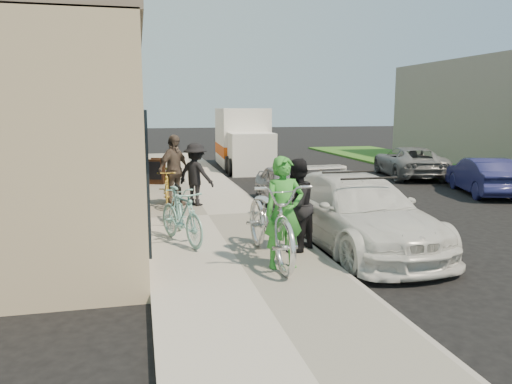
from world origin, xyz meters
TOP-DOWN VIEW (x-y plane):
  - ground at (0.00, 0.00)m, footprint 120.00×120.00m
  - sidewalk at (-2.00, 3.00)m, footprint 3.00×34.00m
  - curb at (-0.45, 3.00)m, footprint 0.12×34.00m
  - storefront at (-5.24, 7.99)m, footprint 3.60×20.00m
  - bike_rack at (-2.76, 2.37)m, footprint 0.11×0.61m
  - sandwich_board at (-3.04, 8.30)m, footprint 0.68×0.69m
  - sedan_white at (0.53, 0.08)m, footprint 2.25×4.98m
  - sedan_silver at (0.41, 4.38)m, footprint 1.40×3.36m
  - moving_truck at (1.04, 13.37)m, footprint 2.33×5.58m
  - far_car_blue at (7.03, 4.81)m, footprint 2.21×3.77m
  - far_car_gray at (6.84, 8.95)m, footprint 2.90×4.68m
  - tandem_bike at (-1.44, -0.83)m, footprint 0.98×2.67m
  - woman_rider at (-1.34, -1.28)m, footprint 0.69×0.48m
  - man_standing at (-0.86, -0.41)m, footprint 1.04×1.02m
  - cruiser_bike_a at (-2.84, 0.59)m, footprint 1.09×1.85m
  - cruiser_bike_b at (-2.77, 2.19)m, footprint 0.59×1.66m
  - cruiser_bike_c at (-2.89, 4.42)m, footprint 0.59×1.69m
  - bystander_a at (-2.14, 4.29)m, footprint 1.20×1.19m
  - bystander_b at (-2.71, 4.37)m, footprint 1.12×1.10m

SIDE VIEW (x-z plane):
  - ground at x=0.00m, z-range 0.00..0.00m
  - curb at x=-0.45m, z-range 0.00..0.13m
  - sidewalk at x=-2.00m, z-range 0.00..0.15m
  - sedan_silver at x=0.41m, z-range 0.00..1.14m
  - cruiser_bike_b at x=-2.77m, z-range 0.15..1.02m
  - far_car_blue at x=7.03m, z-range 0.00..1.18m
  - sandwich_board at x=-3.04m, z-range 0.16..1.03m
  - far_car_gray at x=6.84m, z-range 0.00..1.21m
  - cruiser_bike_c at x=-2.89m, z-range 0.15..1.14m
  - bike_rack at x=-2.76m, z-range 0.24..1.10m
  - cruiser_bike_a at x=-2.84m, z-range 0.15..1.22m
  - sedan_white at x=0.53m, z-range -0.02..1.44m
  - tandem_bike at x=-1.44m, z-range 0.15..1.54m
  - bystander_a at x=-2.14m, z-range 0.15..1.81m
  - man_standing at x=-0.86m, z-range 0.15..1.84m
  - woman_rider at x=-1.34m, z-range 0.15..1.97m
  - bystander_b at x=-2.71m, z-range 0.15..2.04m
  - moving_truck at x=1.04m, z-range -0.15..2.54m
  - storefront at x=-5.24m, z-range 0.01..4.24m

